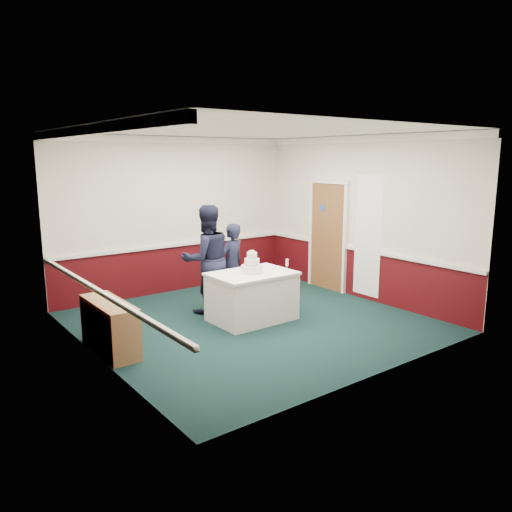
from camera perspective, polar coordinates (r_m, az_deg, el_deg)
ground at (r=8.10m, az=-0.40°, el=-7.54°), size 5.00×5.00×0.00m
room_shell at (r=8.24m, az=-2.52°, el=6.76°), size 5.00×5.00×3.00m
sideboard at (r=7.11m, az=-16.33°, el=-7.74°), size 0.41×1.20×0.70m
cake_table at (r=8.09m, az=-0.46°, el=-4.59°), size 1.32×0.92×0.79m
wedding_cake at (r=7.97m, az=-0.47°, el=-1.14°), size 0.35×0.35×0.36m
cake_knife at (r=7.82m, az=0.23°, el=-2.19°), size 0.02×0.22×0.00m
champagne_flute at (r=8.05m, az=3.58°, el=-0.82°), size 0.05×0.05×0.21m
person_man at (r=8.43m, az=-5.65°, el=-0.38°), size 0.99×0.83×1.84m
person_woman at (r=8.72m, az=-2.80°, el=-1.12°), size 0.61×0.47×1.49m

